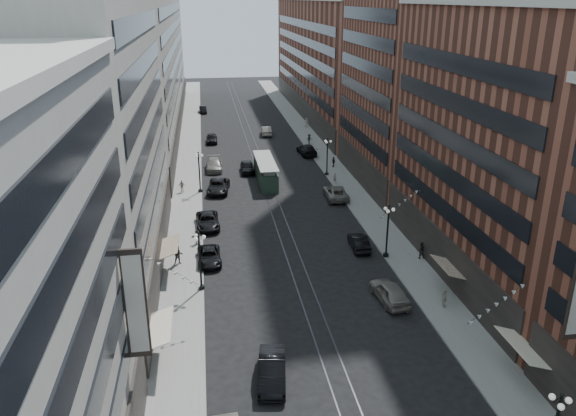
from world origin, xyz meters
TOP-DOWN VIEW (x-y plane):
  - ground at (0.00, 60.00)m, footprint 220.00×220.00m
  - sidewalk_west at (-11.00, 70.00)m, footprint 4.00×180.00m
  - sidewalk_east at (11.00, 70.00)m, footprint 4.00×180.00m
  - rail_west at (-0.70, 70.00)m, footprint 0.12×180.00m
  - rail_east at (0.70, 70.00)m, footprint 0.12×180.00m
  - building_west_mid at (-17.00, 33.00)m, footprint 8.00×36.00m
  - building_west_far at (-17.00, 96.00)m, footprint 8.00×90.00m
  - building_east_mid at (17.00, 28.00)m, footprint 8.00×30.00m
  - building_east_tower at (17.00, 56.00)m, footprint 8.00×26.00m
  - building_east_far at (17.00, 105.00)m, footprint 8.00×72.00m
  - lamppost_sw_far at (-9.20, 28.00)m, footprint 1.03×1.14m
  - lamppost_sw_mid at (-9.20, 55.00)m, footprint 1.03×1.14m
  - lamppost_se_far at (9.20, 32.00)m, footprint 1.03×1.14m
  - lamppost_se_mid at (9.20, 60.00)m, footprint 1.03×1.14m
  - streetcar at (0.00, 58.58)m, footprint 2.50×11.30m
  - car_2 at (-8.40, 33.49)m, footprint 2.39×4.96m
  - car_4 at (6.80, 23.63)m, footprint 2.64×5.39m
  - car_5 at (-4.50, 14.46)m, footprint 2.50×5.43m
  - pedestrian_2 at (-11.38, 33.36)m, footprint 0.99×0.65m
  - pedestrian_4 at (10.98, 21.80)m, footprint 0.51×0.98m
  - car_7 at (-8.40, 42.69)m, footprint 2.74×5.60m
  - car_8 at (-7.09, 65.33)m, footprint 2.43×5.88m
  - car_9 at (-7.05, 82.60)m, footprint 2.03×4.88m
  - car_10 at (7.07, 34.46)m, footprint 1.77×4.58m
  - car_11 at (8.20, 50.03)m, footprint 2.92×5.98m
  - car_12 at (8.40, 72.00)m, footprint 2.90×6.21m
  - car_13 at (-2.20, 63.35)m, footprint 2.06×4.99m
  - car_14 at (3.33, 87.06)m, footprint 1.97×5.13m
  - pedestrian_5 at (-9.52, 38.06)m, footprint 1.43×0.65m
  - pedestrian_6 at (-11.59, 55.25)m, footprint 1.00×0.53m
  - pedestrian_7 at (12.47, 31.07)m, footprint 0.91×0.60m
  - pedestrian_8 at (9.50, 56.11)m, footprint 0.65×0.56m
  - pedestrian_9 at (10.07, 78.74)m, footprint 1.18×0.77m
  - car_extra_0 at (-6.80, 54.89)m, footprint 3.46×6.21m
  - car_extra_1 at (-8.40, 110.98)m, footprint 1.71×4.55m
  - pedestrian_extra_0 at (12.05, 92.37)m, footprint 0.98×0.68m
  - pedestrian_extra_1 at (11.08, 63.91)m, footprint 0.63×1.00m

SIDE VIEW (x-z plane):
  - ground at x=0.00m, z-range 0.00..0.00m
  - rail_west at x=-0.70m, z-range 0.00..0.02m
  - rail_east at x=0.70m, z-range 0.00..0.02m
  - sidewalk_west at x=-11.00m, z-range 0.00..0.15m
  - sidewalk_east at x=11.00m, z-range 0.00..0.15m
  - car_2 at x=-8.40m, z-range 0.00..1.36m
  - car_extra_1 at x=-8.40m, z-range 0.00..1.48m
  - car_10 at x=7.07m, z-range 0.00..1.49m
  - car_7 at x=-8.40m, z-range 0.00..1.53m
  - car_11 at x=8.20m, z-range 0.00..1.64m
  - car_extra_0 at x=-6.80m, z-range 0.00..1.64m
  - car_9 at x=-7.05m, z-range 0.00..1.65m
  - car_14 at x=3.33m, z-range 0.00..1.67m
  - car_13 at x=-2.20m, z-range 0.00..1.69m
  - car_8 at x=-7.09m, z-range 0.00..1.70m
  - car_5 at x=-4.50m, z-range 0.00..1.72m
  - car_12 at x=8.40m, z-range 0.00..1.76m
  - car_4 at x=6.80m, z-range 0.00..1.77m
  - pedestrian_8 at x=9.50m, z-range 0.15..1.64m
  - pedestrian_5 at x=-9.52m, z-range 0.15..1.64m
  - pedestrian_extra_1 at x=11.08m, z-range 0.15..1.72m
  - pedestrian_4 at x=10.98m, z-range 0.15..1.76m
  - pedestrian_6 at x=-11.59m, z-range 0.15..1.79m
  - pedestrian_9 at x=10.07m, z-range 0.15..1.85m
  - pedestrian_7 at x=12.47m, z-range 0.15..1.88m
  - pedestrian_extra_0 at x=12.05m, z-range 0.15..1.97m
  - pedestrian_2 at x=-11.38m, z-range 0.15..2.04m
  - streetcar at x=0.00m, z-range -0.12..3.01m
  - lamppost_sw_far at x=-9.20m, z-range 0.34..5.86m
  - lamppost_sw_mid at x=-9.20m, z-range 0.34..5.86m
  - lamppost_se_far at x=9.20m, z-range 0.34..5.86m
  - lamppost_se_mid at x=9.20m, z-range 0.34..5.86m
  - building_east_mid at x=17.00m, z-range 0.00..24.00m
  - building_east_far at x=17.00m, z-range 0.00..24.00m
  - building_west_far at x=-17.00m, z-range 0.00..26.00m
  - building_west_mid at x=-17.00m, z-range 0.00..28.00m
  - building_east_tower at x=17.00m, z-range 0.00..42.00m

